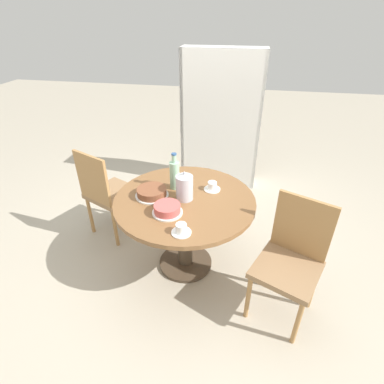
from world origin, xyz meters
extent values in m
plane|color=#B2A893|center=(0.00, 0.00, 0.00)|extent=(14.00, 14.00, 0.00)
cylinder|color=#473828|center=(0.00, 0.00, 0.01)|extent=(0.47, 0.47, 0.03)
cylinder|color=#473828|center=(0.00, 0.00, 0.35)|extent=(0.13, 0.13, 0.64)
cylinder|color=brown|center=(0.00, 0.00, 0.69)|extent=(1.12, 1.12, 0.04)
cylinder|color=#A87A47|center=(-0.56, 0.45, 0.21)|extent=(0.03, 0.03, 0.42)
cylinder|color=#A87A47|center=(-0.88, 0.60, 0.21)|extent=(0.03, 0.03, 0.42)
cylinder|color=#A87A47|center=(-0.71, 0.12, 0.21)|extent=(0.03, 0.03, 0.42)
cylinder|color=#A87A47|center=(-1.03, 0.27, 0.21)|extent=(0.03, 0.03, 0.42)
cube|color=#93704C|center=(-0.80, 0.36, 0.44)|extent=(0.56, 0.56, 0.04)
cube|color=#A87A47|center=(-0.88, 0.18, 0.70)|extent=(0.37, 0.19, 0.46)
cylinder|color=#A87A47|center=(0.56, -0.45, 0.21)|extent=(0.03, 0.03, 0.42)
cylinder|color=#A87A47|center=(0.88, -0.60, 0.21)|extent=(0.03, 0.03, 0.42)
cylinder|color=#A87A47|center=(0.71, -0.12, 0.21)|extent=(0.03, 0.03, 0.42)
cylinder|color=#A87A47|center=(1.03, -0.27, 0.21)|extent=(0.03, 0.03, 0.42)
cube|color=#93704C|center=(0.80, -0.36, 0.44)|extent=(0.56, 0.56, 0.04)
cube|color=#A87A47|center=(0.88, -0.18, 0.70)|extent=(0.37, 0.19, 0.46)
cube|color=silver|center=(0.57, 1.60, 0.82)|extent=(0.04, 0.28, 1.64)
cube|color=silver|center=(-0.34, 1.60, 0.82)|extent=(0.04, 0.28, 1.64)
cube|color=silver|center=(0.12, 1.47, 0.82)|extent=(0.94, 0.02, 1.64)
cube|color=silver|center=(0.12, 1.60, 0.02)|extent=(0.87, 0.27, 0.04)
cube|color=silver|center=(0.12, 1.60, 0.41)|extent=(0.87, 0.27, 0.04)
cube|color=silver|center=(0.12, 1.60, 0.82)|extent=(0.87, 0.27, 0.04)
cube|color=silver|center=(0.12, 1.60, 1.23)|extent=(0.87, 0.27, 0.04)
cube|color=silver|center=(0.12, 1.60, 1.62)|extent=(0.87, 0.27, 0.04)
cube|color=orange|center=(0.39, 1.58, 0.19)|extent=(0.33, 0.21, 0.30)
cube|color=gold|center=(-0.15, 1.58, 0.19)|extent=(0.33, 0.21, 0.31)
cube|color=#234793|center=(0.38, 1.58, 0.59)|extent=(0.34, 0.21, 0.33)
cube|color=black|center=(-0.15, 1.58, 0.59)|extent=(0.34, 0.21, 0.32)
cube|color=beige|center=(0.38, 1.58, 1.00)|extent=(0.35, 0.21, 0.32)
cube|color=#B72D28|center=(-0.15, 1.58, 0.98)|extent=(0.35, 0.21, 0.28)
cube|color=#234793|center=(0.38, 1.58, 1.39)|extent=(0.35, 0.21, 0.28)
cube|color=gold|center=(-0.14, 1.58, 1.38)|extent=(0.35, 0.21, 0.27)
cylinder|color=silver|center=(0.00, 0.00, 0.81)|extent=(0.13, 0.13, 0.20)
cone|color=silver|center=(0.00, 0.00, 0.92)|extent=(0.12, 0.12, 0.02)
sphere|color=silver|center=(0.00, 0.00, 0.94)|extent=(0.02, 0.02, 0.02)
cylinder|color=#99C6A3|center=(-0.11, 0.15, 0.83)|extent=(0.08, 0.08, 0.24)
cylinder|color=#99C6A3|center=(-0.11, 0.15, 0.98)|extent=(0.04, 0.04, 0.07)
cylinder|color=#2D5184|center=(-0.11, 0.15, 1.02)|extent=(0.04, 0.04, 0.01)
cylinder|color=white|center=(-0.27, -0.01, 0.71)|extent=(0.27, 0.27, 0.01)
cylinder|color=brown|center=(-0.27, -0.01, 0.75)|extent=(0.24, 0.24, 0.06)
cylinder|color=white|center=(-0.08, -0.21, 0.71)|extent=(0.23, 0.23, 0.01)
cylinder|color=#C65651|center=(-0.08, -0.21, 0.75)|extent=(0.20, 0.20, 0.06)
cylinder|color=white|center=(0.06, -0.42, 0.71)|extent=(0.14, 0.14, 0.01)
cylinder|color=white|center=(0.06, -0.42, 0.75)|extent=(0.07, 0.07, 0.06)
cylinder|color=white|center=(0.20, 0.17, 0.71)|extent=(0.14, 0.14, 0.01)
cylinder|color=white|center=(0.20, 0.17, 0.75)|extent=(0.07, 0.07, 0.06)
camera|label=1|loc=(0.42, -1.94, 2.00)|focal=28.00mm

